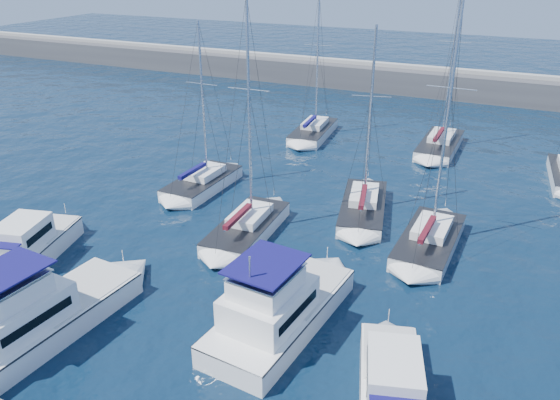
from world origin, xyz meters
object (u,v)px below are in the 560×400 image
at_px(motor_yacht_port_outer, 32,245).
at_px(sailboat_back_a, 313,131).
at_px(sailboat_back_b, 440,145).
at_px(sailboat_mid_d, 429,240).
at_px(sailboat_mid_b, 247,227).
at_px(motor_yacht_port_inner, 34,319).
at_px(motor_yacht_stbd_inner, 277,310).
at_px(sailboat_mid_a, 203,183).
at_px(motor_yacht_stbd_outer, 391,385).
at_px(sailboat_mid_c, 363,207).

relative_size(motor_yacht_port_outer, sailboat_back_a, 0.51).
bearing_deg(sailboat_back_b, sailboat_mid_d, -81.47).
xyz_separation_m(sailboat_mid_b, sailboat_back_a, (-3.67, 21.15, -0.02)).
bearing_deg(motor_yacht_port_inner, sailboat_mid_b, 76.95).
distance_m(motor_yacht_stbd_inner, sailboat_back_b, 30.55).
height_order(sailboat_mid_a, sailboat_mid_b, sailboat_mid_b).
distance_m(motor_yacht_port_inner, motor_yacht_stbd_outer, 16.73).
distance_m(sailboat_mid_b, sailboat_back_b, 23.87).
bearing_deg(motor_yacht_port_outer, sailboat_mid_c, 26.92).
relative_size(motor_yacht_stbd_outer, sailboat_mid_d, 0.44).
xyz_separation_m(motor_yacht_stbd_outer, sailboat_mid_b, (-12.20, 10.55, -0.41)).
height_order(motor_yacht_port_outer, motor_yacht_stbd_outer, same).
xyz_separation_m(motor_yacht_stbd_outer, sailboat_back_a, (-15.87, 31.70, -0.43)).
bearing_deg(sailboat_mid_a, motor_yacht_stbd_inner, -45.05).
relative_size(sailboat_mid_a, sailboat_mid_d, 0.81).
relative_size(motor_yacht_port_inner, sailboat_back_b, 0.66).
xyz_separation_m(motor_yacht_port_outer, sailboat_mid_b, (10.33, 8.15, -0.41)).
distance_m(motor_yacht_port_inner, sailboat_mid_c, 22.27).
xyz_separation_m(motor_yacht_port_outer, sailboat_back_b, (18.90, 30.43, -0.42)).
relative_size(motor_yacht_port_inner, motor_yacht_stbd_inner, 1.05).
relative_size(motor_yacht_stbd_outer, sailboat_back_b, 0.45).
xyz_separation_m(sailboat_mid_c, sailboat_mid_d, (5.19, -2.99, 0.03)).
height_order(motor_yacht_port_outer, sailboat_back_b, sailboat_back_b).
xyz_separation_m(motor_yacht_port_outer, sailboat_mid_c, (16.33, 14.34, -0.44)).
height_order(sailboat_mid_b, sailboat_back_a, sailboat_mid_b).
bearing_deg(motor_yacht_port_outer, sailboat_back_a, 62.83).
bearing_deg(sailboat_back_b, sailboat_back_a, -174.01).
height_order(motor_yacht_stbd_inner, sailboat_mid_d, sailboat_mid_d).
distance_m(motor_yacht_port_outer, sailboat_mid_a, 13.89).
xyz_separation_m(motor_yacht_stbd_outer, sailboat_mid_a, (-18.90, 15.80, -0.43)).
relative_size(sailboat_back_a, sailboat_back_b, 0.90).
bearing_deg(sailboat_back_a, motor_yacht_stbd_inner, -76.92).
xyz_separation_m(sailboat_mid_b, sailboat_mid_c, (6.00, 6.19, -0.02)).
height_order(sailboat_mid_a, sailboat_mid_c, sailboat_mid_c).
xyz_separation_m(motor_yacht_port_inner, motor_yacht_stbd_outer, (16.45, 3.03, -0.19)).
height_order(sailboat_back_a, sailboat_back_b, sailboat_back_b).
relative_size(sailboat_mid_d, sailboat_back_a, 1.14).
bearing_deg(sailboat_mid_d, motor_yacht_stbd_outer, -83.89).
bearing_deg(motor_yacht_stbd_inner, sailboat_mid_d, 70.74).
bearing_deg(sailboat_mid_a, sailboat_back_b, 49.74).
xyz_separation_m(sailboat_back_a, sailboat_back_b, (12.24, 1.13, 0.01)).
relative_size(sailboat_mid_b, sailboat_back_a, 1.08).
bearing_deg(sailboat_mid_d, motor_yacht_stbd_inner, -112.98).
xyz_separation_m(motor_yacht_stbd_inner, sailboat_mid_d, (5.27, 11.34, -0.59)).
bearing_deg(motor_yacht_stbd_inner, sailboat_mid_a, 138.98).
bearing_deg(sailboat_mid_a, sailboat_mid_b, -36.44).
distance_m(motor_yacht_port_inner, sailboat_back_b, 38.09).
bearing_deg(motor_yacht_port_inner, sailboat_mid_a, 101.78).
height_order(motor_yacht_port_inner, sailboat_mid_a, sailboat_mid_a).
distance_m(sailboat_mid_b, sailboat_back_a, 21.47).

